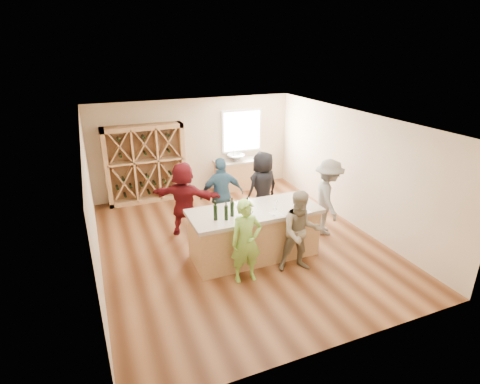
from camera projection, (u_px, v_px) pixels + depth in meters
name	position (u px, v px, depth m)	size (l,w,h in m)	color
floor	(239.00, 244.00, 8.61)	(6.00, 7.00, 0.10)	brown
ceiling	(239.00, 118.00, 7.54)	(6.00, 7.00, 0.10)	white
wall_back	(194.00, 146.00, 11.13)	(6.00, 0.10, 2.80)	beige
wall_front	(339.00, 271.00, 5.03)	(6.00, 0.10, 2.80)	beige
wall_left	(89.00, 207.00, 7.00)	(0.10, 7.00, 2.80)	beige
wall_right	(354.00, 168.00, 9.15)	(0.10, 7.00, 2.80)	beige
window_frame	(242.00, 131.00, 11.46)	(1.30, 0.06, 1.30)	white
window_pane	(242.00, 131.00, 11.43)	(1.18, 0.01, 1.18)	white
wine_rack	(146.00, 164.00, 10.47)	(2.20, 0.45, 2.20)	tan
back_counter_base	(242.00, 175.00, 11.68)	(1.60, 0.58, 0.86)	tan
back_counter_top	(242.00, 161.00, 11.51)	(1.70, 0.62, 0.06)	#B0A291
sink	(236.00, 157.00, 11.39)	(0.54, 0.54, 0.19)	silver
faucet	(234.00, 154.00, 11.53)	(0.02, 0.02, 0.30)	silver
tasting_counter_base	(254.00, 235.00, 7.88)	(2.60, 1.00, 1.00)	tan
tasting_counter_top	(255.00, 211.00, 7.68)	(2.72, 1.12, 0.08)	#B0A291
wine_bottle_a	(215.00, 213.00, 7.15)	(0.08, 0.08, 0.32)	black
wine_bottle_b	(226.00, 213.00, 7.16)	(0.07, 0.07, 0.30)	black
wine_bottle_c	(232.00, 209.00, 7.32)	(0.08, 0.08, 0.31)	black
wine_bottle_e	(248.00, 208.00, 7.37)	(0.07, 0.07, 0.30)	black
wine_glass_a	(251.00, 216.00, 7.16)	(0.07, 0.07, 0.19)	white
wine_glass_b	(274.00, 212.00, 7.35)	(0.06, 0.06, 0.16)	white
wine_glass_c	(293.00, 209.00, 7.50)	(0.06, 0.06, 0.16)	white
wine_glass_d	(276.00, 205.00, 7.67)	(0.07, 0.07, 0.18)	white
wine_glass_e	(304.00, 203.00, 7.72)	(0.07, 0.07, 0.19)	white
tasting_menu_a	(249.00, 219.00, 7.24)	(0.22, 0.31, 0.00)	white
tasting_menu_b	(276.00, 214.00, 7.46)	(0.21, 0.28, 0.00)	white
tasting_menu_c	(303.00, 210.00, 7.62)	(0.24, 0.33, 0.00)	white
person_near_left	(246.00, 241.00, 6.95)	(0.60, 0.44, 1.65)	#8CC64C
person_near_right	(301.00, 232.00, 7.26)	(0.82, 0.45, 1.68)	gray
person_server	(328.00, 197.00, 8.71)	(1.18, 0.55, 1.82)	slate
person_far_mid	(222.00, 194.00, 8.89)	(1.06, 0.54, 1.81)	#335972
person_far_right	(263.00, 187.00, 9.30)	(0.89, 0.58, 1.83)	black
person_far_left	(184.00, 199.00, 8.67)	(1.65, 0.59, 1.78)	#590F14
wine_glass_f	(249.00, 202.00, 7.79)	(0.07, 0.07, 0.18)	white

